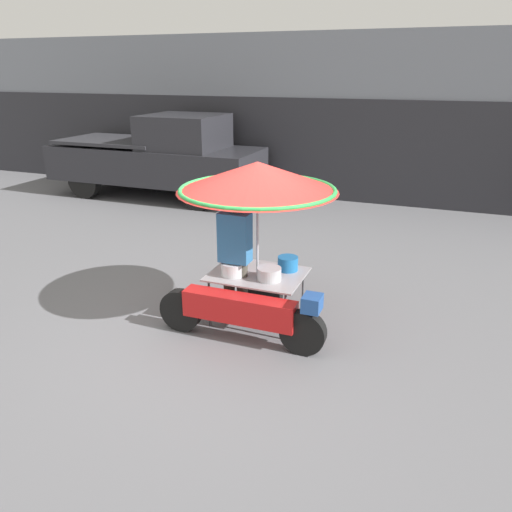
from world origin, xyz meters
The scene contains 5 objects.
ground_plane centered at (0.00, 0.00, 0.00)m, with size 36.00×36.00×0.00m, color slate.
shopfront_building centered at (0.00, 8.13, 1.92)m, with size 28.00×2.06×3.86m.
vendor_motorcycle_cart centered at (0.19, 0.50, 1.61)m, with size 2.08×1.92×2.04m.
vendor_person centered at (-0.05, 0.41, 0.93)m, with size 0.38×0.22×1.66m.
pickup_truck centered at (-4.42, 5.88, 0.99)m, with size 5.30×1.87×2.03m.
Camera 1 is at (2.24, -4.83, 3.04)m, focal length 35.00 mm.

